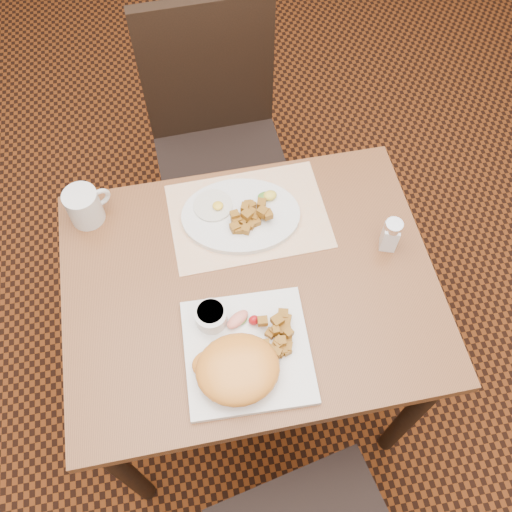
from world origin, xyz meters
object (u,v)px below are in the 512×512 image
(table, at_px, (250,303))
(salt_shaker, at_px, (391,235))
(plate_oval, at_px, (241,216))
(chair_far, at_px, (218,136))
(coffee_mug, at_px, (85,206))
(plate_square, at_px, (247,352))

(table, xyz_separation_m, salt_shaker, (0.36, 0.04, 0.16))
(table, relative_size, plate_oval, 2.96)
(chair_far, xyz_separation_m, coffee_mug, (-0.39, -0.40, 0.26))
(table, distance_m, coffee_mug, 0.48)
(chair_far, bearing_deg, coffee_mug, 43.75)
(salt_shaker, bearing_deg, table, -173.84)
(plate_square, height_order, coffee_mug, coffee_mug)
(salt_shaker, height_order, coffee_mug, salt_shaker)
(plate_oval, bearing_deg, chair_far, 89.54)
(plate_square, xyz_separation_m, plate_oval, (0.05, 0.36, 0.00))
(chair_far, bearing_deg, salt_shaker, 116.59)
(salt_shaker, bearing_deg, plate_oval, 156.13)
(coffee_mug, bearing_deg, table, -36.00)
(salt_shaker, distance_m, coffee_mug, 0.76)
(chair_far, distance_m, salt_shaker, 0.76)
(plate_square, height_order, plate_oval, plate_oval)
(plate_oval, bearing_deg, coffee_mug, 168.38)
(table, bearing_deg, chair_far, 88.61)
(plate_oval, xyz_separation_m, coffee_mug, (-0.38, 0.08, 0.04))
(plate_square, distance_m, coffee_mug, 0.55)
(plate_square, bearing_deg, table, 77.24)
(plate_square, bearing_deg, plate_oval, 81.95)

